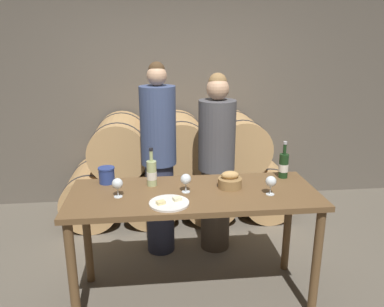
# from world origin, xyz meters

# --- Properties ---
(ground_plane) EXTENTS (10.00, 10.00, 0.00)m
(ground_plane) POSITION_xyz_m (0.00, 0.00, 0.00)
(ground_plane) COLOR #665E51
(stone_wall_back) EXTENTS (10.00, 0.12, 3.20)m
(stone_wall_back) POSITION_xyz_m (0.00, 2.05, 1.60)
(stone_wall_back) COLOR #60594F
(stone_wall_back) RESTS_ON ground_plane
(barrel_stack) EXTENTS (2.55, 0.86, 1.17)m
(barrel_stack) POSITION_xyz_m (0.00, 1.50, 0.54)
(barrel_stack) COLOR tan
(barrel_stack) RESTS_ON ground_plane
(tasting_table) EXTENTS (1.81, 0.71, 0.89)m
(tasting_table) POSITION_xyz_m (0.00, 0.00, 0.78)
(tasting_table) COLOR brown
(tasting_table) RESTS_ON ground_plane
(person_left) EXTENTS (0.32, 0.32, 1.78)m
(person_left) POSITION_xyz_m (-0.24, 0.74, 0.91)
(person_left) COLOR #2D334C
(person_left) RESTS_ON ground_plane
(person_right) EXTENTS (0.34, 0.34, 1.68)m
(person_right) POSITION_xyz_m (0.29, 0.74, 0.86)
(person_right) COLOR #4C4238
(person_right) RESTS_ON ground_plane
(wine_bottle_red) EXTENTS (0.08, 0.08, 0.30)m
(wine_bottle_red) POSITION_xyz_m (0.74, 0.23, 0.99)
(wine_bottle_red) COLOR #193819
(wine_bottle_red) RESTS_ON tasting_table
(wine_bottle_white) EXTENTS (0.08, 0.08, 0.30)m
(wine_bottle_white) POSITION_xyz_m (-0.30, 0.17, 0.99)
(wine_bottle_white) COLOR #ADBC7F
(wine_bottle_white) RESTS_ON tasting_table
(blue_crock) EXTENTS (0.13, 0.13, 0.13)m
(blue_crock) POSITION_xyz_m (-0.65, 0.25, 0.96)
(blue_crock) COLOR navy
(blue_crock) RESTS_ON tasting_table
(bread_basket) EXTENTS (0.18, 0.18, 0.13)m
(bread_basket) POSITION_xyz_m (0.28, 0.06, 0.94)
(bread_basket) COLOR olive
(bread_basket) RESTS_ON tasting_table
(cheese_plate) EXTENTS (0.27, 0.27, 0.04)m
(cheese_plate) POSITION_xyz_m (-0.19, -0.19, 0.90)
(cheese_plate) COLOR white
(cheese_plate) RESTS_ON tasting_table
(wine_glass_far_left) EXTENTS (0.08, 0.08, 0.14)m
(wine_glass_far_left) POSITION_xyz_m (-0.54, -0.03, 0.99)
(wine_glass_far_left) COLOR white
(wine_glass_far_left) RESTS_ON tasting_table
(wine_glass_left) EXTENTS (0.08, 0.08, 0.14)m
(wine_glass_left) POSITION_xyz_m (-0.06, 0.01, 0.99)
(wine_glass_left) COLOR white
(wine_glass_left) RESTS_ON tasting_table
(wine_glass_center) EXTENTS (0.08, 0.08, 0.14)m
(wine_glass_center) POSITION_xyz_m (0.54, -0.10, 0.99)
(wine_glass_center) COLOR white
(wine_glass_center) RESTS_ON tasting_table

